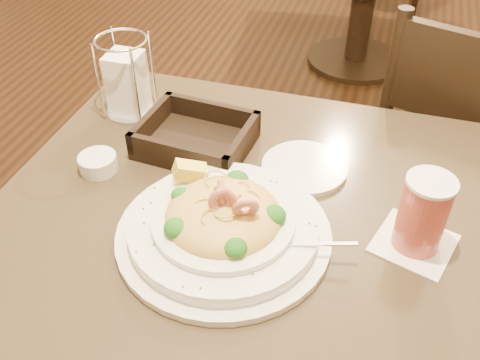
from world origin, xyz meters
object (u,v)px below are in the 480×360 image
(dining_chair_near, at_px, (456,161))
(drink_glass, at_px, (423,214))
(bread_basket, at_px, (196,139))
(side_plate, at_px, (304,167))
(butter_ramekin, at_px, (98,163))
(main_table, at_px, (237,304))
(pasta_bowl, at_px, (223,223))
(napkin_caddy, at_px, (127,82))

(dining_chair_near, relative_size, drink_glass, 6.10)
(drink_glass, distance_m, bread_basket, 0.47)
(dining_chair_near, xyz_separation_m, side_plate, (-0.35, -0.46, 0.25))
(side_plate, relative_size, butter_ramekin, 2.27)
(dining_chair_near, distance_m, side_plate, 0.62)
(main_table, distance_m, bread_basket, 0.35)
(dining_chair_near, height_order, drink_glass, dining_chair_near)
(drink_glass, xyz_separation_m, butter_ramekin, (-0.60, 0.03, -0.05))
(pasta_bowl, bearing_deg, drink_glass, 13.84)
(pasta_bowl, bearing_deg, main_table, 75.13)
(butter_ramekin, bearing_deg, drink_glass, -2.40)
(pasta_bowl, bearing_deg, dining_chair_near, 56.86)
(dining_chair_near, height_order, bread_basket, dining_chair_near)
(pasta_bowl, relative_size, side_plate, 2.40)
(main_table, relative_size, bread_basket, 3.90)
(dining_chair_near, bearing_deg, side_plate, 70.86)
(bread_basket, distance_m, side_plate, 0.23)
(side_plate, bearing_deg, dining_chair_near, 52.81)
(bread_basket, distance_m, napkin_caddy, 0.21)
(napkin_caddy, bearing_deg, main_table, -39.16)
(dining_chair_near, relative_size, napkin_caddy, 5.21)
(drink_glass, bearing_deg, main_table, -173.06)
(dining_chair_near, relative_size, butter_ramekin, 12.61)
(bread_basket, height_order, butter_ramekin, bread_basket)
(main_table, xyz_separation_m, drink_glass, (0.30, 0.04, 0.30))
(drink_glass, relative_size, side_plate, 0.91)
(dining_chair_near, distance_m, bread_basket, 0.78)
(dining_chair_near, bearing_deg, butter_ramekin, 56.17)
(bread_basket, relative_size, napkin_caddy, 1.29)
(dining_chair_near, height_order, pasta_bowl, dining_chair_near)
(drink_glass, distance_m, butter_ramekin, 0.60)
(main_table, xyz_separation_m, side_plate, (0.08, 0.18, 0.24))
(drink_glass, height_order, napkin_caddy, napkin_caddy)
(drink_glass, height_order, side_plate, drink_glass)
(dining_chair_near, bearing_deg, napkin_caddy, 43.62)
(bread_basket, bearing_deg, main_table, -52.28)
(main_table, relative_size, drink_glass, 5.90)
(dining_chair_near, distance_m, drink_glass, 0.69)
(drink_glass, bearing_deg, bread_basket, 161.30)
(napkin_caddy, bearing_deg, bread_basket, -24.06)
(bread_basket, bearing_deg, pasta_bowl, -59.45)
(bread_basket, bearing_deg, butter_ramekin, -141.34)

